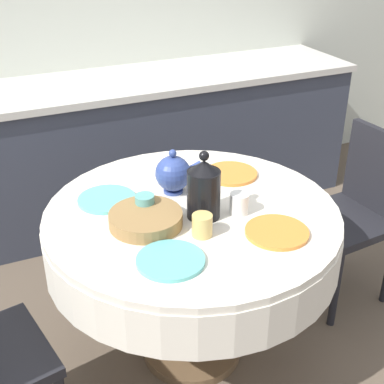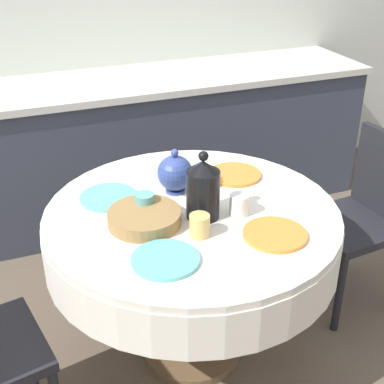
{
  "view_description": "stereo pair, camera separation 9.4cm",
  "coord_description": "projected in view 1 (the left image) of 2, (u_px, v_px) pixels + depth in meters",
  "views": [
    {
      "loc": [
        -0.74,
        -1.64,
        1.79
      ],
      "look_at": [
        0.0,
        0.0,
        0.82
      ],
      "focal_mm": 50.0,
      "sensor_mm": 36.0,
      "label": 1
    },
    {
      "loc": [
        -0.65,
        -1.67,
        1.79
      ],
      "look_at": [
        0.0,
        0.0,
        0.82
      ],
      "focal_mm": 50.0,
      "sensor_mm": 36.0,
      "label": 2
    }
  ],
  "objects": [
    {
      "name": "cup_far_right",
      "position": [
        199.0,
        180.0,
        2.22
      ],
      "size": [
        0.07,
        0.07,
        0.08
      ],
      "primitive_type": "cylinder",
      "color": "white",
      "rests_on": "dining_table"
    },
    {
      "name": "ground_plane",
      "position": [
        192.0,
        350.0,
        2.43
      ],
      "size": [
        12.0,
        12.0,
        0.0
      ],
      "primitive_type": "plane",
      "color": "brown"
    },
    {
      "name": "chair_left",
      "position": [
        356.0,
        207.0,
        2.6
      ],
      "size": [
        0.43,
        0.43,
        0.87
      ],
      "rotation": [
        0.0,
        0.0,
        -4.62
      ],
      "color": "black",
      "rests_on": "ground_plane"
    },
    {
      "name": "cup_near_left",
      "position": [
        202.0,
        225.0,
        1.9
      ],
      "size": [
        0.07,
        0.07,
        0.08
      ],
      "primitive_type": "cylinder",
      "color": "#DBB766",
      "rests_on": "dining_table"
    },
    {
      "name": "teapot",
      "position": [
        173.0,
        174.0,
        2.17
      ],
      "size": [
        0.2,
        0.15,
        0.19
      ],
      "color": "#33478E",
      "rests_on": "dining_table"
    },
    {
      "name": "cup_near_right",
      "position": [
        239.0,
        203.0,
        2.04
      ],
      "size": [
        0.07,
        0.07,
        0.08
      ],
      "primitive_type": "cylinder",
      "color": "white",
      "rests_on": "dining_table"
    },
    {
      "name": "cup_far_left",
      "position": [
        145.0,
        205.0,
        2.03
      ],
      "size": [
        0.07,
        0.07,
        0.08
      ],
      "primitive_type": "cylinder",
      "color": "#5BA39E",
      "rests_on": "dining_table"
    },
    {
      "name": "bread_basket",
      "position": [
        146.0,
        219.0,
        1.97
      ],
      "size": [
        0.27,
        0.27,
        0.05
      ],
      "primitive_type": "cylinder",
      "color": "olive",
      "rests_on": "dining_table"
    },
    {
      "name": "plate_far_left",
      "position": [
        107.0,
        199.0,
        2.14
      ],
      "size": [
        0.23,
        0.23,
        0.01
      ],
      "primitive_type": "cylinder",
      "color": "#60BCB7",
      "rests_on": "dining_table"
    },
    {
      "name": "plate_far_right",
      "position": [
        231.0,
        174.0,
        2.35
      ],
      "size": [
        0.23,
        0.23,
        0.01
      ],
      "primitive_type": "cylinder",
      "color": "orange",
      "rests_on": "dining_table"
    },
    {
      "name": "plate_near_right",
      "position": [
        277.0,
        232.0,
        1.93
      ],
      "size": [
        0.23,
        0.23,
        0.01
      ],
      "primitive_type": "cylinder",
      "color": "orange",
      "rests_on": "dining_table"
    },
    {
      "name": "coffee_carafe",
      "position": [
        204.0,
        189.0,
        1.99
      ],
      "size": [
        0.13,
        0.13,
        0.27
      ],
      "color": "black",
      "rests_on": "dining_table"
    },
    {
      "name": "dining_table",
      "position": [
        192.0,
        238.0,
        2.14
      ],
      "size": [
        1.16,
        1.16,
        0.74
      ],
      "color": "brown",
      "rests_on": "ground_plane"
    },
    {
      "name": "kitchen_counter",
      "position": [
        103.0,
        152.0,
        3.29
      ],
      "size": [
        3.24,
        0.64,
        0.88
      ],
      "color": "#383D4C",
      "rests_on": "ground_plane"
    },
    {
      "name": "plate_near_left",
      "position": [
        171.0,
        260.0,
        1.77
      ],
      "size": [
        0.23,
        0.23,
        0.01
      ],
      "primitive_type": "cylinder",
      "color": "#60BCB7",
      "rests_on": "dining_table"
    }
  ]
}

